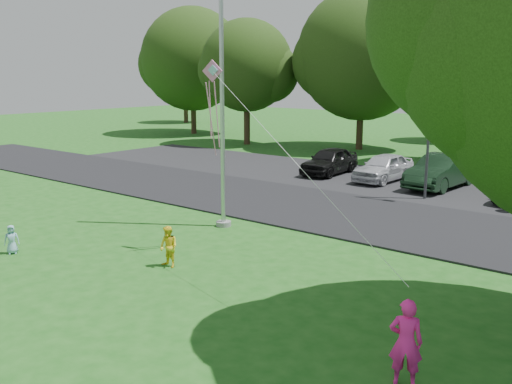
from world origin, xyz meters
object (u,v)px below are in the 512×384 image
Objects in this scene: woman at (406,342)px; child_blue at (12,239)px; kite at (216,91)px; street_lamp at (435,117)px; flagpole at (222,99)px; child_yellow at (169,247)px.

child_blue is (-11.51, -0.44, -0.33)m from woman.
street_lamp is at bearing 63.94° from kite.
street_lamp is (3.81, 8.02, -0.86)m from flagpole.
woman is 0.19× the size of kite.
woman is at bearing -57.35° from child_blue.
flagpole is 8.93m from street_lamp.
flagpole is 5.58m from child_yellow.
woman is (5.06, -13.50, -2.56)m from street_lamp.
kite is (0.19, 1.69, 3.96)m from child_yellow.
woman is (8.87, -5.47, -3.43)m from flagpole.
street_lamp reaches higher than child_blue.
child_blue is (-4.26, -1.99, -0.13)m from child_yellow.
child_yellow is at bearing -35.94° from woman.
child_yellow is (-2.19, -11.95, -2.76)m from street_lamp.
child_yellow is 1.33× the size of child_blue.
flagpole reaches higher than woman.
street_lamp is 6.69× the size of child_blue.
street_lamp is 3.72× the size of woman.
woman is 8.63m from kite.
kite is (-7.06, 3.23, 3.76)m from woman.
child_blue is 7.08m from kite.
kite is at bearing -107.34° from street_lamp.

